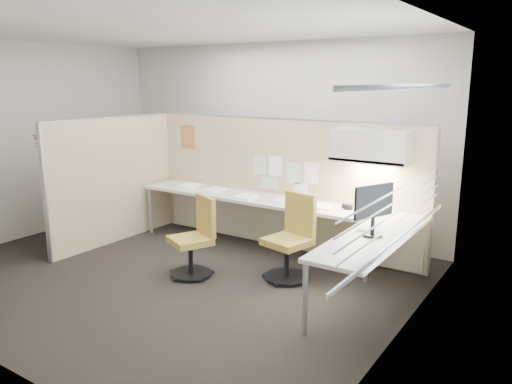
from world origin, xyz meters
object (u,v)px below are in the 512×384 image
Objects in this scene: monitor at (374,207)px; chair_left at (196,240)px; desk at (286,215)px; chair_right at (291,240)px; phone at (372,210)px.

chair_left is at bearing 125.22° from monitor.
chair_left is at bearing -121.84° from desk.
phone is at bearing 54.80° from chair_right.
desk is at bearing -161.35° from phone.
monitor reaches higher than chair_left.
desk is 1.57m from monitor.
phone is (1.69, 1.17, 0.35)m from chair_left.
desk is 1.20m from chair_left.
monitor is (2.00, 0.37, 0.60)m from chair_left.
chair_right is 1.00m from phone.
chair_left reaches higher than desk.
phone is (0.71, 0.64, 0.33)m from chair_right.
chair_left is 2.12m from monitor.
chair_left reaches higher than phone.
chair_right is at bearing -53.49° from desk.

